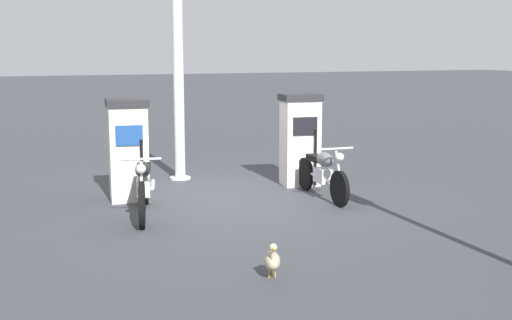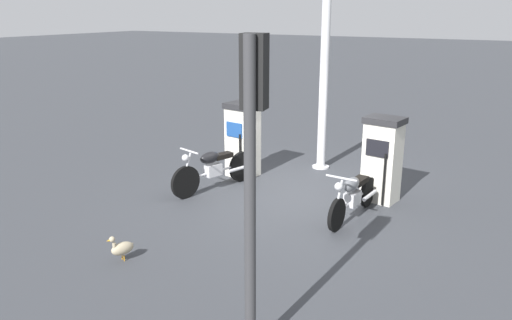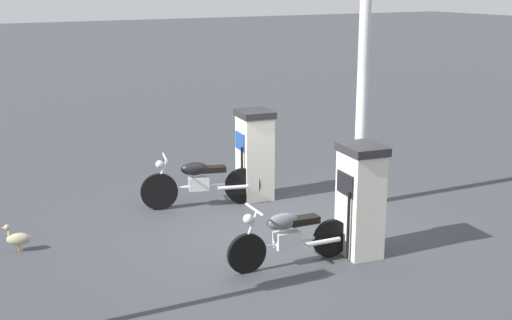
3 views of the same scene
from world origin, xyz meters
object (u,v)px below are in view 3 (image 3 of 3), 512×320
(fuel_pump_near, at_px, (255,154))
(fuel_pump_far, at_px, (360,200))
(motorcycle_far_pump, at_px, (288,236))
(wandering_duck, at_px, (18,238))
(motorcycle_near_pump, at_px, (200,182))
(canopy_support_pole, at_px, (363,82))

(fuel_pump_near, height_order, fuel_pump_far, fuel_pump_far)
(fuel_pump_far, relative_size, motorcycle_far_pump, 0.87)
(wandering_duck, bearing_deg, motorcycle_far_pump, 143.22)
(motorcycle_near_pump, bearing_deg, fuel_pump_far, 109.20)
(motorcycle_far_pump, relative_size, canopy_support_pole, 0.42)
(fuel_pump_near, xyz_separation_m, motorcycle_far_pump, (1.13, 2.98, -0.40))
(motorcycle_far_pump, distance_m, wandering_duck, 4.07)
(fuel_pump_near, relative_size, canopy_support_pole, 0.36)
(fuel_pump_far, bearing_deg, motorcycle_near_pump, -70.80)
(wandering_duck, xyz_separation_m, canopy_support_pole, (-5.81, 0.74, 2.03))
(fuel_pump_far, relative_size, motorcycle_near_pump, 0.79)
(motorcycle_far_pump, distance_m, canopy_support_pole, 3.55)
(fuel_pump_far, bearing_deg, motorcycle_far_pump, -8.15)
(fuel_pump_near, bearing_deg, canopy_support_pole, 137.57)
(wandering_duck, bearing_deg, motorcycle_near_pump, -169.85)
(wandering_duck, bearing_deg, fuel_pump_far, 149.41)
(motorcycle_far_pump, height_order, canopy_support_pole, canopy_support_pole)
(fuel_pump_far, relative_size, wandering_duck, 3.86)
(fuel_pump_far, xyz_separation_m, canopy_support_pole, (-1.42, -1.85, 1.39))
(motorcycle_near_pump, bearing_deg, motorcycle_far_pump, 89.47)
(fuel_pump_far, distance_m, motorcycle_far_pump, 1.22)
(fuel_pump_far, xyz_separation_m, motorcycle_far_pump, (1.14, -0.16, -0.40))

